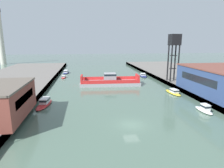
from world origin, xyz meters
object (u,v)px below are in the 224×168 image
at_px(chain_ferry, 110,81).
at_px(moored_boat_near_right, 64,77).
at_px(moored_boat_mid_right, 174,92).
at_px(moored_boat_far_right, 143,75).
at_px(moored_boat_near_left, 44,103).
at_px(moored_boat_far_left, 66,72).
at_px(smokestack_distant_a, 0,35).
at_px(crane_tower, 174,45).
at_px(moored_boat_mid_left, 204,109).

bearing_deg(chain_ferry, moored_boat_near_right, 137.12).
bearing_deg(moored_boat_mid_right, moored_boat_near_right, 138.64).
height_order(chain_ferry, moored_boat_far_right, chain_ferry).
xyz_separation_m(moored_boat_near_left, moored_boat_mid_right, (32.52, 5.18, -0.10)).
bearing_deg(moored_boat_mid_right, moored_boat_far_right, 90.33).
bearing_deg(moored_boat_near_right, moored_boat_mid_right, -41.36).
bearing_deg(moored_boat_far_left, smokestack_distant_a, 135.29).
bearing_deg(crane_tower, moored_boat_mid_left, -101.13).
relative_size(moored_boat_mid_right, smokestack_distant_a, 0.22).
distance_m(moored_boat_near_left, moored_boat_far_left, 44.52).
bearing_deg(smokestack_distant_a, moored_boat_far_left, -44.71).
distance_m(moored_boat_mid_left, moored_boat_far_right, 40.66).
relative_size(moored_boat_near_right, moored_boat_far_left, 0.68).
bearing_deg(crane_tower, smokestack_distant_a, 138.37).
bearing_deg(moored_boat_mid_right, moored_boat_far_left, 129.05).
bearing_deg(smokestack_distant_a, moored_boat_near_right, -51.45).
xyz_separation_m(moored_boat_mid_left, moored_boat_far_left, (-31.72, 53.18, -0.07)).
bearing_deg(moored_boat_near_right, moored_boat_far_left, 90.59).
xyz_separation_m(moored_boat_mid_left, smokestack_distant_a, (-73.96, 95.00, 16.99)).
distance_m(chain_ferry, moored_boat_near_left, 24.81).
distance_m(moored_boat_far_left, smokestack_distant_a, 61.83).
bearing_deg(smokestack_distant_a, chain_ferry, -49.36).
distance_m(moored_boat_far_left, moored_boat_far_right, 34.14).
distance_m(chain_ferry, moored_boat_mid_right, 20.31).
bearing_deg(chain_ferry, moored_boat_near_left, -132.98).
xyz_separation_m(chain_ferry, moored_boat_mid_right, (15.61, -12.97, -0.65)).
xyz_separation_m(moored_boat_near_right, moored_boat_mid_left, (31.60, -41.83, 0.23)).
bearing_deg(moored_boat_far_right, moored_boat_near_left, -135.33).
bearing_deg(moored_boat_near_right, moored_boat_near_left, -91.25).
height_order(moored_boat_mid_right, smokestack_distant_a, smokestack_distant_a).
xyz_separation_m(moored_boat_far_left, moored_boat_far_right, (31.76, -12.52, -0.11)).
bearing_deg(moored_boat_near_right, moored_boat_far_right, -2.12).
bearing_deg(moored_boat_mid_left, moored_boat_far_right, 89.95).
relative_size(moored_boat_near_left, moored_boat_mid_right, 1.11).
xyz_separation_m(moored_boat_near_right, moored_boat_far_left, (-0.12, 11.35, 0.16)).
height_order(moored_boat_mid_left, crane_tower, crane_tower).
height_order(moored_boat_mid_left, smokestack_distant_a, smokestack_distant_a).
height_order(moored_boat_near_left, moored_boat_far_right, moored_boat_near_left).
xyz_separation_m(moored_boat_near_left, crane_tower, (37.23, 16.24, 12.16)).
relative_size(moored_boat_mid_right, moored_boat_far_left, 0.94).
distance_m(moored_boat_near_right, smokestack_distant_a, 70.12).
xyz_separation_m(moored_boat_far_right, smokestack_distant_a, (-74.00, 54.33, 17.17)).
height_order(crane_tower, smokestack_distant_a, smokestack_distant_a).
relative_size(chain_ferry, moored_boat_near_left, 2.42).
bearing_deg(moored_boat_near_left, moored_boat_mid_right, 9.04).
height_order(moored_boat_near_left, crane_tower, crane_tower).
xyz_separation_m(moored_boat_mid_right, moored_boat_far_left, (-31.92, 39.34, 0.05)).
bearing_deg(moored_boat_mid_right, crane_tower, 66.95).
distance_m(moored_boat_near_left, moored_boat_near_right, 33.18).
relative_size(chain_ferry, crane_tower, 1.30).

